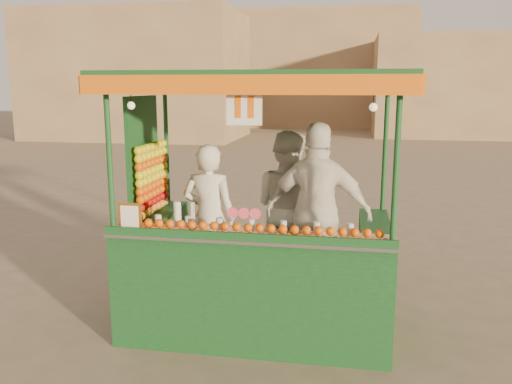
% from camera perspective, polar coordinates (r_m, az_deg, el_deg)
% --- Properties ---
extents(ground, '(90.00, 90.00, 0.00)m').
position_cam_1_polar(ground, '(5.90, -4.37, -14.09)').
color(ground, '#675B49').
rests_on(ground, ground).
extents(building_left, '(10.00, 6.00, 6.00)m').
position_cam_1_polar(building_left, '(27.21, -12.52, 12.11)').
color(building_left, '#9F835A').
rests_on(building_left, ground).
extents(building_right, '(9.00, 6.00, 5.00)m').
position_cam_1_polar(building_right, '(29.69, 21.49, 10.55)').
color(building_right, '#9F835A').
rests_on(building_right, ground).
extents(building_center, '(14.00, 7.00, 7.00)m').
position_cam_1_polar(building_center, '(35.32, 4.82, 12.92)').
color(building_center, '#9F835A').
rests_on(building_center, ground).
extents(juice_cart, '(2.94, 1.90, 2.67)m').
position_cam_1_polar(juice_cart, '(5.54, -0.51, -6.19)').
color(juice_cart, '#103E17').
rests_on(juice_cart, ground).
extents(vendor_left, '(0.60, 0.40, 1.62)m').
position_cam_1_polar(vendor_left, '(5.81, -5.08, -2.74)').
color(vendor_left, silver).
rests_on(vendor_left, ground).
extents(vendor_middle, '(1.07, 1.03, 1.74)m').
position_cam_1_polar(vendor_middle, '(5.99, 3.44, -1.69)').
color(vendor_middle, silver).
rests_on(vendor_middle, ground).
extents(vendor_right, '(1.14, 0.58, 1.87)m').
position_cam_1_polar(vendor_right, '(5.49, 6.73, -2.27)').
color(vendor_right, white).
rests_on(vendor_right, ground).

